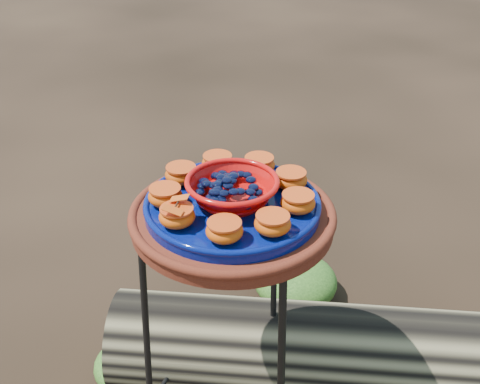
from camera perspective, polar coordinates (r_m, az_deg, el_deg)
The scene contains 18 objects.
plant_stand at distance 1.49m, azimuth -0.63°, elevation -14.41°, with size 0.44×0.44×0.70m, color black, non-canonical shape.
terracotta_saucer at distance 1.25m, azimuth -0.72°, elevation -2.50°, with size 0.42×0.42×0.03m, color #491912.
cobalt_plate at distance 1.24m, azimuth -0.73°, elevation -1.37°, with size 0.36×0.36×0.02m, color #000339.
red_bowl at distance 1.22m, azimuth -0.74°, elevation 0.11°, with size 0.18×0.18×0.05m, color red, non-canonical shape.
glass_gems at distance 1.20m, azimuth -0.76°, elevation 1.63°, with size 0.14×0.14×0.02m, color black, non-canonical shape.
orange_half_0 at distance 1.15m, azimuth -5.99°, elevation -2.32°, with size 0.07×0.07×0.04m, color #B43B00.
orange_half_1 at distance 1.11m, azimuth -1.48°, elevation -3.71°, with size 0.07×0.07×0.04m, color #B43B00.
orange_half_2 at distance 1.13m, azimuth 3.10°, elevation -3.04°, with size 0.07×0.07×0.04m, color #B43B00.
orange_half_3 at distance 1.20m, azimuth 5.51°, elevation -1.01°, with size 0.07×0.07×0.04m, color #B43B00.
orange_half_4 at distance 1.27m, azimuth 4.83°, elevation 1.17°, with size 0.07×0.07×0.04m, color #B43B00.
orange_half_5 at distance 1.33m, azimuth 1.83°, elevation 2.58°, with size 0.07×0.07×0.04m, color #B43B00.
orange_half_6 at distance 1.34m, azimuth -2.14°, elevation 2.76°, with size 0.07×0.07×0.04m, color #B43B00.
orange_half_7 at distance 1.30m, azimuth -5.59°, elevation 1.66°, with size 0.07×0.07×0.04m, color #B43B00.
orange_half_8 at distance 1.22m, azimuth -7.10°, elevation -0.39°, with size 0.07×0.07×0.04m, color #B43B00.
butterfly at distance 1.14m, azimuth -6.06°, elevation -1.21°, with size 0.08×0.05×0.01m, color #DE4E12, non-canonical shape.
driftwood_log at distance 1.79m, azimuth 13.47°, elevation -15.00°, with size 1.53×0.40×0.29m, color black, non-canonical shape.
foliage_left at distance 1.88m, azimuth -10.22°, elevation -15.76°, with size 0.22×0.22×0.11m, color #234717.
foliage_back at distance 2.12m, azimuth 5.30°, elevation -8.30°, with size 0.29×0.29×0.14m, color #234717.
Camera 1 is at (0.54, -0.90, 1.40)m, focal length 45.00 mm.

